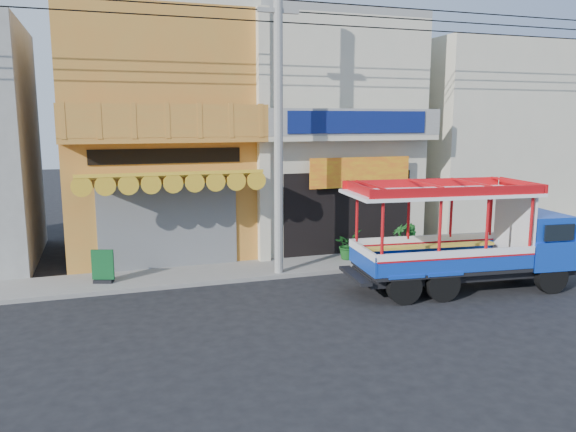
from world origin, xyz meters
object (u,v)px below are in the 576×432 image
Objects in this scene: utility_pole at (283,105)px; green_sign at (103,269)px; potted_plant_a at (348,244)px; potted_plant_b at (412,239)px; potted_plant_c at (399,240)px; songthaew_truck at (480,238)px.

utility_pole is 29.78× the size of green_sign.
potted_plant_b is (2.31, -0.17, 0.05)m from potted_plant_a.
utility_pole is at bearing 39.28° from potted_plant_b.
potted_plant_b reaches higher than green_sign.
potted_plant_c is at bearing -44.96° from potted_plant_a.
potted_plant_b is 0.50m from potted_plant_c.
utility_pole is 26.66× the size of potted_plant_b.
potted_plant_b is at bearing 8.40° from utility_pole.
potted_plant_a is 1.82m from potted_plant_c.
green_sign is at bearing 143.29° from potted_plant_a.
potted_plant_c reaches higher than potted_plant_a.
songthaew_truck is 6.25× the size of potted_plant_b.
utility_pole is 29.33× the size of potted_plant_a.
songthaew_truck is 6.12× the size of potted_plant_c.
potted_plant_a is 0.89× the size of potted_plant_c.
songthaew_truck is at bearing -98.52° from potted_plant_a.
potted_plant_c is (4.30, 0.69, -4.38)m from utility_pole.
potted_plant_c is (-0.50, -0.02, 0.01)m from potted_plant_b.
green_sign is 9.44m from potted_plant_c.
green_sign is at bearing 160.76° from songthaew_truck.
utility_pole is at bearing -73.15° from potted_plant_c.
potted_plant_a is at bearing 2.43° from green_sign.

